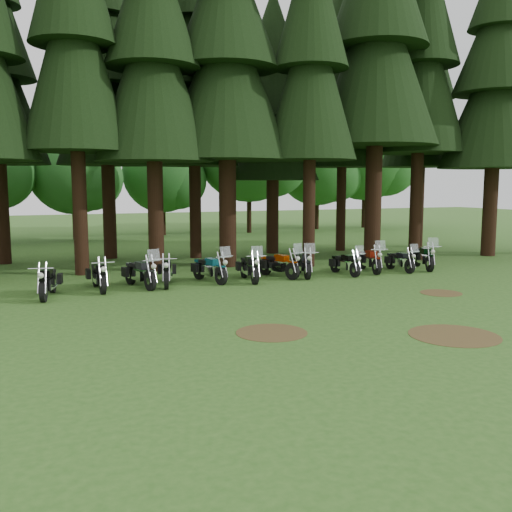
# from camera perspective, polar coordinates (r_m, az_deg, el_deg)

# --- Properties ---
(ground) EXTENTS (120.00, 120.00, 0.00)m
(ground) POSITION_cam_1_polar(r_m,az_deg,el_deg) (17.43, 7.83, -5.07)
(ground) COLOR #2E5A1D
(ground) RESTS_ON ground
(pine_front_3) EXTENTS (4.32, 4.32, 17.57)m
(pine_front_3) POSITION_cam_1_polar(r_m,az_deg,el_deg) (25.19, -17.90, 22.60)
(pine_front_3) COLOR black
(pine_front_3) RESTS_ON ground
(pine_front_4) EXTENTS (4.95, 4.95, 16.33)m
(pine_front_4) POSITION_cam_1_polar(r_m,az_deg,el_deg) (25.39, -10.38, 20.95)
(pine_front_4) COLOR black
(pine_front_4) RESTS_ON ground
(pine_front_5) EXTENTS (5.81, 5.81, 16.72)m
(pine_front_5) POSITION_cam_1_polar(r_m,az_deg,el_deg) (26.40, -2.97, 21.02)
(pine_front_5) COLOR black
(pine_front_5) RESTS_ON ground
(pine_front_6) EXTENTS (4.15, 4.15, 16.75)m
(pine_front_6) POSITION_cam_1_polar(r_m,az_deg,el_deg) (26.49, 5.52, 21.00)
(pine_front_6) COLOR black
(pine_front_6) RESTS_ON ground
(pine_front_7) EXTENTS (5.98, 5.98, 19.41)m
(pine_front_7) POSITION_cam_1_polar(r_m,az_deg,el_deg) (29.50, 12.10, 22.63)
(pine_front_7) COLOR black
(pine_front_7) RESTS_ON ground
(pine_front_8) EXTENTS (4.79, 4.79, 18.63)m
(pine_front_8) POSITION_cam_1_polar(r_m,az_deg,el_deg) (31.92, 16.25, 20.42)
(pine_front_8) COLOR black
(pine_front_8) RESTS_ON ground
(pine_front_9) EXTENTS (5.44, 5.44, 15.89)m
(pine_front_9) POSITION_cam_1_polar(r_m,az_deg,el_deg) (32.46, 22.97, 16.96)
(pine_front_9) COLOR black
(pine_front_9) RESTS_ON ground
(pine_back_2) EXTENTS (4.85, 4.85, 16.30)m
(pine_back_2) POSITION_cam_1_polar(r_m,az_deg,el_deg) (29.96, -14.92, 18.64)
(pine_back_2) COLOR black
(pine_back_2) RESTS_ON ground
(pine_back_3) EXTENTS (4.35, 4.35, 16.20)m
(pine_back_3) POSITION_cam_1_polar(r_m,az_deg,el_deg) (29.42, -6.29, 18.92)
(pine_back_3) COLOR black
(pine_back_3) RESTS_ON ground
(pine_back_4) EXTENTS (4.94, 4.94, 13.78)m
(pine_back_4) POSITION_cam_1_polar(r_m,az_deg,el_deg) (31.00, 1.70, 15.63)
(pine_back_4) COLOR black
(pine_back_4) RESTS_ON ground
(pine_back_5) EXTENTS (3.94, 3.94, 16.33)m
(pine_back_5) POSITION_cam_1_polar(r_m,az_deg,el_deg) (32.80, 8.75, 17.79)
(pine_back_5) COLOR black
(pine_back_5) RESTS_ON ground
(pine_back_6) EXTENTS (4.59, 4.59, 16.58)m
(pine_back_6) POSITION_cam_1_polar(r_m,az_deg,el_deg) (35.78, 16.37, 16.93)
(pine_back_6) COLOR black
(pine_back_6) RESTS_ON ground
(decid_3) EXTENTS (6.12, 5.95, 7.65)m
(decid_3) POSITION_cam_1_polar(r_m,az_deg,el_deg) (39.95, -17.39, 8.02)
(decid_3) COLOR black
(decid_3) RESTS_ON ground
(decid_4) EXTENTS (5.93, 5.76, 7.41)m
(decid_4) POSITION_cam_1_polar(r_m,az_deg,el_deg) (42.22, -8.95, 8.00)
(decid_4) COLOR black
(decid_4) RESTS_ON ground
(decid_5) EXTENTS (8.45, 8.21, 10.56)m
(decid_5) POSITION_cam_1_polar(r_m,az_deg,el_deg) (43.86, -0.11, 10.49)
(decid_5) COLOR black
(decid_5) RESTS_ON ground
(decid_6) EXTENTS (7.06, 6.86, 8.82)m
(decid_6) POSITION_cam_1_polar(r_m,az_deg,el_deg) (47.88, 6.61, 8.92)
(decid_6) COLOR black
(decid_6) RESTS_ON ground
(decid_7) EXTENTS (8.44, 8.20, 10.55)m
(decid_7) POSITION_cam_1_polar(r_m,az_deg,el_deg) (50.21, 11.37, 9.91)
(decid_7) COLOR black
(decid_7) RESTS_ON ground
(dirt_patch_0) EXTENTS (1.80, 1.80, 0.01)m
(dirt_patch_0) POSITION_cam_1_polar(r_m,az_deg,el_deg) (14.34, 1.57, -7.66)
(dirt_patch_0) COLOR #4C3D1E
(dirt_patch_0) RESTS_ON ground
(dirt_patch_1) EXTENTS (1.40, 1.40, 0.01)m
(dirt_patch_1) POSITION_cam_1_polar(r_m,az_deg,el_deg) (20.45, 18.01, -3.54)
(dirt_patch_1) COLOR #4C3D1E
(dirt_patch_1) RESTS_ON ground
(dirt_patch_2) EXTENTS (2.20, 2.20, 0.01)m
(dirt_patch_2) POSITION_cam_1_polar(r_m,az_deg,el_deg) (14.89, 19.20, -7.51)
(dirt_patch_2) COLOR #4C3D1E
(dirt_patch_2) RESTS_ON ground
(motorcycle_0) EXTENTS (0.67, 2.30, 0.95)m
(motorcycle_0) POSITION_cam_1_polar(r_m,az_deg,el_deg) (19.87, -20.08, -2.52)
(motorcycle_0) COLOR black
(motorcycle_0) RESTS_ON ground
(motorcycle_1) EXTENTS (0.33, 2.33, 0.95)m
(motorcycle_1) POSITION_cam_1_polar(r_m,az_deg,el_deg) (20.64, -15.45, -2.00)
(motorcycle_1) COLOR black
(motorcycle_1) RESTS_ON ground
(motorcycle_2) EXTENTS (0.84, 2.36, 1.49)m
(motorcycle_2) POSITION_cam_1_polar(r_m,az_deg,el_deg) (20.84, -11.51, -1.75)
(motorcycle_2) COLOR black
(motorcycle_2) RESTS_ON ground
(motorcycle_3) EXTENTS (0.75, 2.29, 0.95)m
(motorcycle_3) POSITION_cam_1_polar(r_m,az_deg,el_deg) (21.14, -8.92, -1.61)
(motorcycle_3) COLOR black
(motorcycle_3) RESTS_ON ground
(motorcycle_4) EXTENTS (0.81, 2.31, 1.45)m
(motorcycle_4) POSITION_cam_1_polar(r_m,az_deg,el_deg) (21.62, -4.65, -1.35)
(motorcycle_4) COLOR black
(motorcycle_4) RESTS_ON ground
(motorcycle_5) EXTENTS (0.60, 2.34, 1.46)m
(motorcycle_5) POSITION_cam_1_polar(r_m,az_deg,el_deg) (21.80, -0.68, -1.25)
(motorcycle_5) COLOR black
(motorcycle_5) RESTS_ON ground
(motorcycle_6) EXTENTS (0.98, 2.27, 1.45)m
(motorcycle_6) POSITION_cam_1_polar(r_m,az_deg,el_deg) (22.66, 2.28, -0.94)
(motorcycle_6) COLOR black
(motorcycle_6) RESTS_ON ground
(motorcycle_7) EXTENTS (0.86, 2.30, 1.46)m
(motorcycle_7) POSITION_cam_1_polar(r_m,az_deg,el_deg) (22.99, 4.72, -0.84)
(motorcycle_7) COLOR black
(motorcycle_7) RESTS_ON ground
(motorcycle_8) EXTENTS (0.39, 2.08, 1.31)m
(motorcycle_8) POSITION_cam_1_polar(r_m,az_deg,el_deg) (23.58, 8.90, -0.83)
(motorcycle_8) COLOR black
(motorcycle_8) RESTS_ON ground
(motorcycle_9) EXTENTS (0.74, 2.30, 1.45)m
(motorcycle_9) POSITION_cam_1_polar(r_m,az_deg,el_deg) (24.51, 11.27, -0.46)
(motorcycle_9) COLOR black
(motorcycle_9) RESTS_ON ground
(motorcycle_10) EXTENTS (0.38, 2.02, 1.27)m
(motorcycle_10) POSITION_cam_1_polar(r_m,az_deg,el_deg) (25.04, 14.21, -0.53)
(motorcycle_10) COLOR black
(motorcycle_10) RESTS_ON ground
(motorcycle_11) EXTENTS (1.08, 2.31, 1.49)m
(motorcycle_11) POSITION_cam_1_polar(r_m,az_deg,el_deg) (25.94, 16.40, -0.17)
(motorcycle_11) COLOR black
(motorcycle_11) RESTS_ON ground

